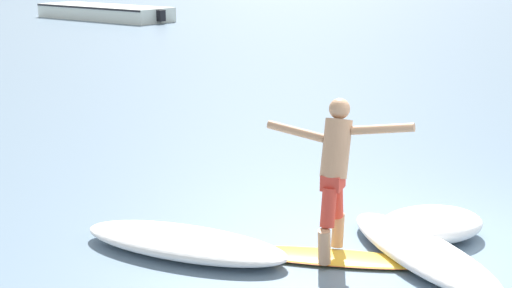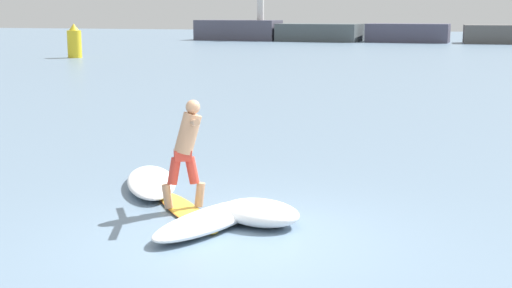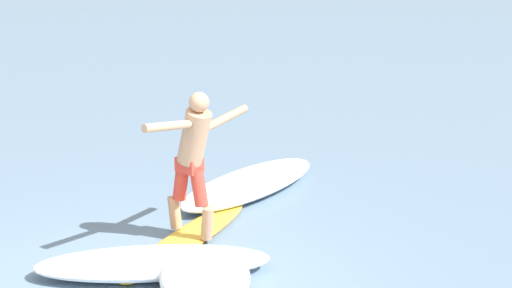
% 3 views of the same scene
% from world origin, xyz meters
% --- Properties ---
extents(surfboard, '(1.87, 2.13, 0.20)m').
position_xyz_m(surfboard, '(-1.25, 0.96, 0.03)').
color(surfboard, yellow).
rests_on(surfboard, ground).
extents(surfer, '(0.85, 1.42, 1.65)m').
position_xyz_m(surfer, '(-1.22, 1.03, 1.03)').
color(surfer, tan).
rests_on(surfer, surfboard).
extents(wave_foam_at_tail, '(1.39, 2.51, 0.24)m').
position_xyz_m(wave_foam_at_tail, '(-0.58, 0.35, 0.12)').
color(wave_foam_at_tail, white).
rests_on(wave_foam_at_tail, ground).
extents(wave_foam_at_nose, '(1.47, 1.26, 0.34)m').
position_xyz_m(wave_foam_at_nose, '(0.03, 0.70, 0.17)').
color(wave_foam_at_nose, white).
rests_on(wave_foam_at_nose, ground).
extents(wave_foam_beside, '(1.83, 2.49, 0.24)m').
position_xyz_m(wave_foam_beside, '(-2.36, 2.14, 0.12)').
color(wave_foam_beside, white).
rests_on(wave_foam_beside, ground).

